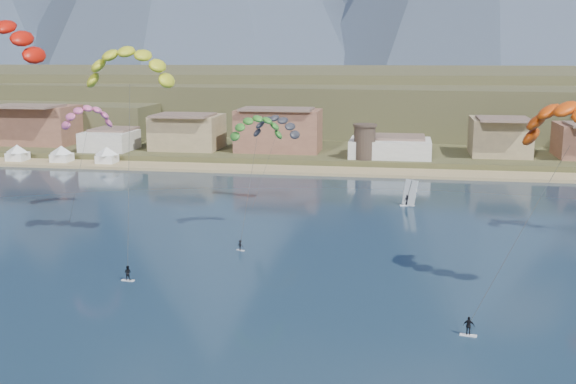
{
  "coord_description": "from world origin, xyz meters",
  "views": [
    {
      "loc": [
        14.77,
        -55.41,
        27.91
      ],
      "look_at": [
        0.0,
        32.0,
        10.0
      ],
      "focal_mm": 43.64,
      "sensor_mm": 36.0,
      "label": 1
    }
  ],
  "objects": [
    {
      "name": "kitesurfer_orange",
      "position": [
        32.71,
        25.56,
        20.63
      ],
      "size": [
        18.23,
        19.92,
        26.33
      ],
      "color": "silver",
      "rests_on": "ground"
    },
    {
      "name": "distant_kite_dark",
      "position": [
        -8.72,
        70.13,
        15.02
      ],
      "size": [
        10.04,
        6.99,
        18.16
      ],
      "color": "#262626",
      "rests_on": "ground"
    },
    {
      "name": "windsurfer",
      "position": [
        15.64,
        71.87,
        1.53
      ],
      "size": [
        2.81,
        3.08,
        4.82
      ],
      "color": "silver",
      "rests_on": "ground"
    },
    {
      "name": "land",
      "position": [
        0.0,
        560.0,
        0.0
      ],
      "size": [
        2200.0,
        900.0,
        4.0
      ],
      "color": "brown",
      "rests_on": "ground"
    },
    {
      "name": "beach_tents",
      "position": [
        -76.25,
        106.0,
        3.71
      ],
      "size": [
        43.4,
        6.4,
        5.0
      ],
      "color": "white",
      "rests_on": "ground"
    },
    {
      "name": "distant_kite_pink",
      "position": [
        -39.01,
        56.8,
        17.51
      ],
      "size": [
        9.03,
        8.4,
        20.36
      ],
      "color": "#262626",
      "rests_on": "ground"
    },
    {
      "name": "watchtower",
      "position": [
        5.0,
        114.0,
        6.37
      ],
      "size": [
        5.82,
        5.82,
        8.6
      ],
      "color": "#47382D",
      "rests_on": "ground"
    },
    {
      "name": "kitesurfer_green",
      "position": [
        -7.24,
        46.67,
        17.07
      ],
      "size": [
        8.84,
        12.51,
        19.53
      ],
      "color": "silver",
      "rests_on": "ground"
    },
    {
      "name": "ground",
      "position": [
        0.0,
        0.0,
        0.0
      ],
      "size": [
        2400.0,
        2400.0,
        0.0
      ],
      "primitive_type": "plane",
      "color": "#0E1C32",
      "rests_on": "ground"
    },
    {
      "name": "beach",
      "position": [
        0.0,
        106.0,
        0.25
      ],
      "size": [
        2200.0,
        12.0,
        0.9
      ],
      "color": "tan",
      "rests_on": "ground"
    },
    {
      "name": "town",
      "position": [
        -40.0,
        122.0,
        8.0
      ],
      "size": [
        400.0,
        24.0,
        12.0
      ],
      "color": "silver",
      "rests_on": "ground"
    },
    {
      "name": "kitesurfer_yellow",
      "position": [
        -22.43,
        35.62,
        26.53
      ],
      "size": [
        12.96,
        16.23,
        30.4
      ],
      "color": "silver",
      "rests_on": "ground"
    },
    {
      "name": "foothills",
      "position": [
        22.39,
        232.47,
        9.08
      ],
      "size": [
        940.0,
        210.0,
        18.0
      ],
      "color": "brown",
      "rests_on": "ground"
    }
  ]
}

